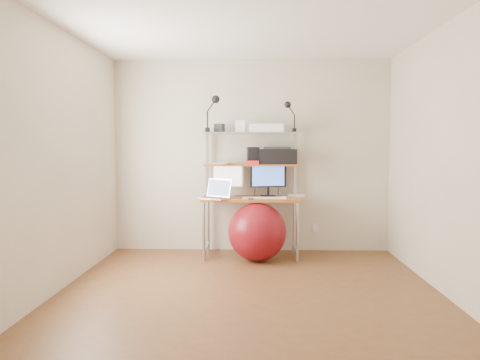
{
  "coord_description": "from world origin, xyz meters",
  "views": [
    {
      "loc": [
        0.06,
        -4.35,
        1.36
      ],
      "look_at": [
        -0.12,
        1.15,
        0.98
      ],
      "focal_mm": 35.0,
      "sensor_mm": 36.0,
      "label": 1
    }
  ],
  "objects_px": {
    "monitor_silver": "(228,178)",
    "printer": "(277,156)",
    "exercise_ball": "(257,232)",
    "monitor_black": "(268,178)",
    "laptop": "(217,194)"
  },
  "relations": [
    {
      "from": "laptop",
      "to": "exercise_ball",
      "type": "bearing_deg",
      "value": 19.57
    },
    {
      "from": "monitor_silver",
      "to": "laptop",
      "type": "relative_size",
      "value": 1.01
    },
    {
      "from": "monitor_black",
      "to": "exercise_ball",
      "type": "relative_size",
      "value": 0.67
    },
    {
      "from": "exercise_ball",
      "to": "laptop",
      "type": "bearing_deg",
      "value": 168.3
    },
    {
      "from": "printer",
      "to": "exercise_ball",
      "type": "xyz_separation_m",
      "value": [
        -0.25,
        -0.41,
        -0.9
      ]
    },
    {
      "from": "monitor_silver",
      "to": "laptop",
      "type": "bearing_deg",
      "value": -123.81
    },
    {
      "from": "monitor_silver",
      "to": "printer",
      "type": "bearing_deg",
      "value": 0.78
    },
    {
      "from": "exercise_ball",
      "to": "monitor_black",
      "type": "bearing_deg",
      "value": 69.11
    },
    {
      "from": "laptop",
      "to": "exercise_ball",
      "type": "distance_m",
      "value": 0.67
    },
    {
      "from": "laptop",
      "to": "printer",
      "type": "bearing_deg",
      "value": 54.04
    },
    {
      "from": "monitor_silver",
      "to": "exercise_ball",
      "type": "distance_m",
      "value": 0.8
    },
    {
      "from": "monitor_silver",
      "to": "printer",
      "type": "distance_m",
      "value": 0.69
    },
    {
      "from": "monitor_black",
      "to": "laptop",
      "type": "bearing_deg",
      "value": -172.41
    },
    {
      "from": "monitor_black",
      "to": "exercise_ball",
      "type": "height_order",
      "value": "monitor_black"
    },
    {
      "from": "monitor_silver",
      "to": "printer",
      "type": "relative_size",
      "value": 0.9
    }
  ]
}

